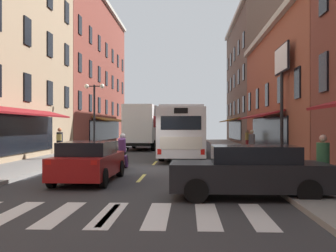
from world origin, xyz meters
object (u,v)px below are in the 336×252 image
Objects in this scene: billboard_sign at (282,72)px; motorcycle_rider at (123,154)px; transit_bus at (184,132)px; sedan_near at (249,171)px; sedan_far at (155,138)px; street_lamp_twin at (94,114)px; sedan_mid at (89,161)px; pedestrian_mid at (247,139)px; box_truck at (143,127)px; bicycle_near at (82,151)px; pedestrian_rear at (323,162)px; pedestrian_far at (252,144)px; pedestrian_near at (60,142)px.

billboard_sign is 10.43m from motorcycle_rider.
sedan_near is at bearing -82.73° from transit_bus.
transit_bus reaches higher than sedan_far.
street_lamp_twin reaches higher than transit_bus.
sedan_mid is 1.02× the size of sedan_far.
transit_bus is 8.27m from pedestrian_mid.
box_truck is 1.54× the size of sedan_far.
billboard_sign is at bearing 44.86° from sedan_mid.
bicycle_near is (-2.91, -19.15, -0.20)m from sedan_far.
bicycle_near is at bearing -88.72° from street_lamp_twin.
sedan_far is at bearing 113.13° from billboard_sign.
street_lamp_twin is at bearing -100.94° from sedan_far.
box_truck is 10.32m from bicycle_near.
box_truck is at bearing 103.33° from sedan_near.
sedan_mid is at bearing -89.96° from sedan_far.
sedan_mid is at bearing 81.38° from pedestrian_rear.
street_lamp_twin is (-10.18, 5.02, 1.85)m from pedestrian_far.
pedestrian_far reaches higher than motorcycle_rider.
sedan_far is 2.79× the size of pedestrian_mid.
sedan_mid is at bearing -104.99° from transit_bus.
sedan_mid is 4.11m from motorcycle_rider.
sedan_mid is at bearing -97.87° from motorcycle_rider.
motorcycle_rider is at bearing 56.29° from pedestrian_rear.
pedestrian_near is (-12.68, 0.11, -3.97)m from billboard_sign.
pedestrian_mid is (5.06, 6.51, -0.71)m from transit_bus.
motorcycle_rider is 8.21m from pedestrian_far.
pedestrian_mid is at bearing -52.06° from sedan_far.
box_truck is 1.58× the size of sedan_near.
box_truck reaches higher than motorcycle_rider.
street_lamp_twin is at bearing 156.28° from billboard_sign.
sedan_mid is (-3.27, -12.21, -0.92)m from transit_bus.
sedan_far is at bearing 81.36° from bicycle_near.
pedestrian_rear is (7.42, -31.96, 0.25)m from sedan_far.
pedestrian_mid is (3.11, 21.80, 0.20)m from sedan_near.
box_truck reaches higher than sedan_near.
billboard_sign is at bearing -38.56° from pedestrian_far.
box_truck is 13.49m from pedestrian_far.
pedestrian_rear is at bearing -121.18° from pedestrian_far.
sedan_near reaches higher than sedan_mid.
street_lamp_twin is (-6.28, 1.75, 1.18)m from transit_bus.
motorcycle_rider is 1.32× the size of pedestrian_mid.
billboard_sign is 10.77m from pedestrian_mid.
pedestrian_far is at bearing 51.30° from sedan_mid.
sedan_near is 2.72× the size of pedestrian_mid.
motorcycle_rider is 1.18× the size of pedestrian_near.
pedestrian_far is (11.04, 0.07, -0.10)m from pedestrian_near.
pedestrian_far reaches higher than sedan_mid.
pedestrian_mid is at bearing 22.73° from street_lamp_twin.
pedestrian_far is at bearing -6.61° from pedestrian_near.
billboard_sign is at bearing -31.87° from transit_bus.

